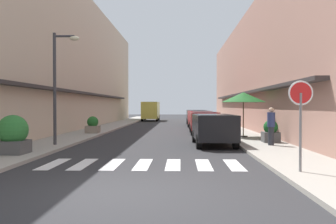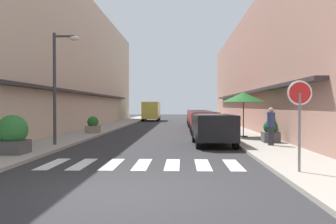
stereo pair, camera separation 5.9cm
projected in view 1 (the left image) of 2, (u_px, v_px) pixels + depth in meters
ground_plane at (165, 131)px, 26.18m from camera, size 102.70×102.70×0.00m
sidewalk_left at (98, 130)px, 26.36m from camera, size 2.44×65.36×0.12m
sidewalk_right at (232, 130)px, 25.99m from camera, size 2.44×65.36×0.12m
building_row_left at (55, 62)px, 27.73m from camera, size 5.50×44.02×10.71m
building_row_right at (278, 71)px, 27.12m from camera, size 5.50×44.02×9.08m
crosswalk at (143, 164)px, 11.08m from camera, size 6.15×2.20×0.01m
parked_car_near at (213, 126)px, 16.44m from camera, size 1.91×4.17×1.47m
parked_car_mid at (204, 120)px, 23.26m from camera, size 1.82×3.94×1.47m
parked_car_far at (199, 117)px, 29.11m from camera, size 1.89×4.06×1.47m
parked_car_distant at (196, 115)px, 34.65m from camera, size 1.88×4.07×1.47m
delivery_van at (151, 110)px, 44.03m from camera, size 2.03×5.41×2.37m
round_street_sign at (301, 102)px, 9.24m from camera, size 0.65×0.07×2.40m
street_lamp at (59, 76)px, 15.71m from camera, size 1.19×0.28×4.99m
cafe_umbrella at (243, 97)px, 19.65m from camera, size 2.47×2.47×2.50m
planter_corner at (13, 135)px, 12.74m from camera, size 1.09×1.09×1.41m
planter_midblock at (271, 132)px, 16.80m from camera, size 0.76×0.76×1.06m
planter_far at (93, 125)px, 22.60m from camera, size 0.83×0.83×1.07m
pedestrian_walking_near at (271, 125)px, 15.51m from camera, size 0.34×0.34×1.67m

